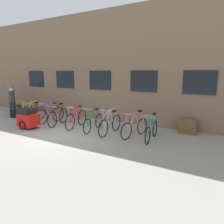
% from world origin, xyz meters
% --- Properties ---
extents(ground_plane, '(42.00, 42.00, 0.00)m').
position_xyz_m(ground_plane, '(0.00, 0.00, 0.00)').
color(ground_plane, gray).
extents(storefront_building, '(28.00, 5.63, 5.54)m').
position_xyz_m(storefront_building, '(-0.00, 5.99, 2.77)').
color(storefront_building, '#7A604C').
rests_on(storefront_building, ground).
extents(bike_rack, '(6.56, 0.05, 0.80)m').
position_xyz_m(bike_rack, '(0.16, 1.90, 0.48)').
color(bike_rack, gray).
rests_on(bike_rack, ground).
extents(bicycle_yellow, '(0.44, 1.63, 1.08)m').
position_xyz_m(bicycle_yellow, '(-2.99, 1.25, 0.37)').
color(bicycle_yellow, black).
rests_on(bicycle_yellow, ground).
extents(bicycle_green, '(0.44, 1.71, 1.06)m').
position_xyz_m(bicycle_green, '(0.85, 1.28, 0.37)').
color(bicycle_green, black).
rests_on(bicycle_green, ground).
extents(bicycle_teal, '(0.44, 1.67, 0.99)m').
position_xyz_m(bicycle_teal, '(3.48, 1.30, 0.37)').
color(bicycle_teal, black).
rests_on(bicycle_teal, ground).
extents(bicycle_purple, '(0.44, 1.75, 1.07)m').
position_xyz_m(bicycle_purple, '(-1.88, 1.39, 0.40)').
color(bicycle_purple, black).
rests_on(bicycle_purple, ground).
extents(bicycle_red, '(0.44, 1.77, 1.03)m').
position_xyz_m(bicycle_red, '(-0.12, 1.32, 0.40)').
color(bicycle_red, black).
rests_on(bicycle_red, ground).
extents(bicycle_pink, '(0.55, 1.67, 1.03)m').
position_xyz_m(bicycle_pink, '(2.77, 1.37, 0.38)').
color(bicycle_pink, black).
rests_on(bicycle_pink, ground).
extents(bicycle_silver, '(0.44, 1.79, 1.09)m').
position_xyz_m(bicycle_silver, '(1.74, 1.23, 0.39)').
color(bicycle_silver, black).
rests_on(bicycle_silver, ground).
extents(bicycle_maroon, '(0.52, 1.70, 1.04)m').
position_xyz_m(bicycle_maroon, '(-1.18, 1.24, 0.40)').
color(bicycle_maroon, black).
rests_on(bicycle_maroon, ground).
extents(bike_trailer, '(1.46, 0.72, 0.92)m').
position_xyz_m(bike_trailer, '(-1.94, 0.13, 0.47)').
color(bike_trailer, red).
rests_on(bike_trailer, ground).
extents(wooden_bench, '(1.57, 0.40, 0.50)m').
position_xyz_m(wooden_bench, '(-5.34, 2.61, 0.36)').
color(wooden_bench, olive).
rests_on(wooden_bench, ground).
extents(person_by_bench, '(0.35, 0.32, 1.74)m').
position_xyz_m(person_by_bench, '(-5.72, 2.03, 1.01)').
color(person_by_bench, brown).
rests_on(person_by_bench, ground).
extents(person_browsing, '(0.32, 0.36, 1.63)m').
position_xyz_m(person_browsing, '(-4.92, 1.47, 0.94)').
color(person_browsing, '#1E2338').
rests_on(person_browsing, ground).
extents(backpack, '(0.34, 0.30, 0.44)m').
position_xyz_m(backpack, '(-4.51, 1.19, 0.22)').
color(backpack, black).
rests_on(backpack, ground).
extents(planter_box, '(0.70, 0.44, 0.60)m').
position_xyz_m(planter_box, '(4.53, 2.85, 0.30)').
color(planter_box, brown).
rests_on(planter_box, ground).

